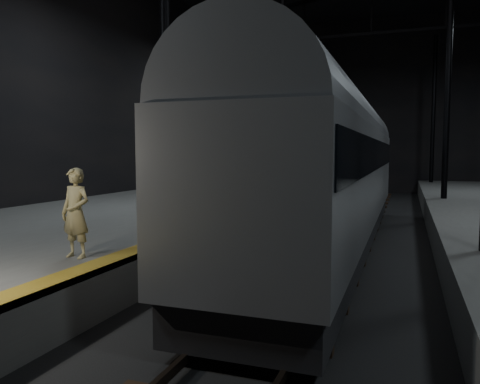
% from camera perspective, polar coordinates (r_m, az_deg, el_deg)
% --- Properties ---
extents(ground, '(44.00, 44.00, 0.00)m').
position_cam_1_polar(ground, '(15.43, 11.21, -6.78)').
color(ground, black).
rests_on(ground, ground).
extents(platform_left, '(9.00, 43.80, 1.00)m').
position_cam_1_polar(platform_left, '(18.00, -13.14, -3.53)').
color(platform_left, '#535250').
rests_on(platform_left, ground).
extents(tactile_strip, '(0.50, 43.80, 0.01)m').
position_cam_1_polar(tactile_strip, '(16.05, -0.29, -2.59)').
color(tactile_strip, '#97671B').
rests_on(tactile_strip, platform_left).
extents(track, '(2.40, 43.00, 0.24)m').
position_cam_1_polar(track, '(15.42, 11.21, -6.53)').
color(track, '#3F3328').
rests_on(track, ground).
extents(train, '(2.79, 18.59, 4.97)m').
position_cam_1_polar(train, '(15.04, 11.34, 3.56)').
color(train, '#A7ABAF').
rests_on(train, ground).
extents(woman, '(0.69, 0.48, 1.79)m').
position_cam_1_polar(woman, '(9.82, -19.40, -2.43)').
color(woman, tan).
rests_on(woman, platform_left).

